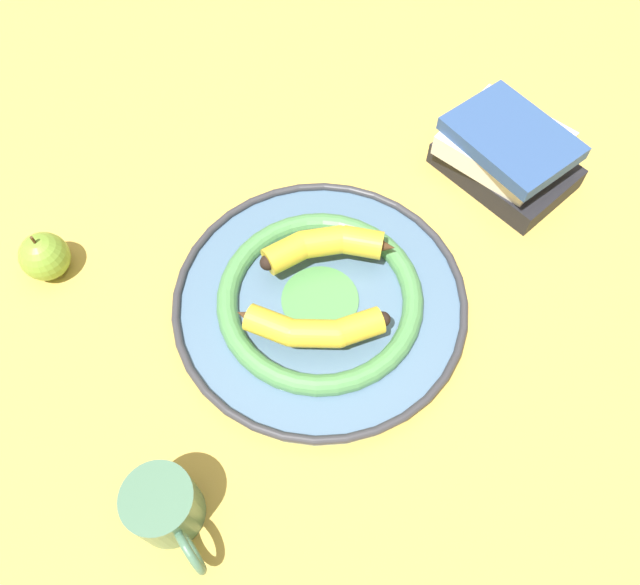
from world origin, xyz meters
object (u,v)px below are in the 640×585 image
(book_stack, at_px, (505,152))
(decorative_bowl, at_px, (320,301))
(banana_a, at_px, (326,245))
(coffee_mug, at_px, (165,508))
(banana_b, at_px, (312,329))
(apple, at_px, (45,256))

(book_stack, bearing_deg, decorative_bowl, 85.27)
(decorative_bowl, relative_size, banana_a, 2.12)
(coffee_mug, bearing_deg, banana_b, 106.90)
(decorative_bowl, height_order, banana_b, banana_b)
(book_stack, bearing_deg, banana_b, 90.76)
(banana_b, bearing_deg, apple, 162.96)
(banana_b, xyz_separation_m, coffee_mug, (0.19, 0.18, -0.01))
(coffee_mug, bearing_deg, decorative_bowl, 112.11)
(book_stack, distance_m, apple, 0.67)
(coffee_mug, distance_m, apple, 0.39)
(banana_b, relative_size, coffee_mug, 1.66)
(banana_a, bearing_deg, coffee_mug, 52.20)
(decorative_bowl, xyz_separation_m, book_stack, (-0.31, -0.19, 0.03))
(decorative_bowl, height_order, banana_a, banana_a)
(decorative_bowl, relative_size, banana_b, 2.02)
(banana_b, bearing_deg, banana_a, 82.96)
(coffee_mug, bearing_deg, apple, 175.96)
(decorative_bowl, height_order, apple, apple)
(decorative_bowl, bearing_deg, banana_b, 71.84)
(banana_a, xyz_separation_m, coffee_mug, (0.23, 0.30, -0.02))
(apple, bearing_deg, decorative_bowl, 161.59)
(banana_a, relative_size, apple, 2.35)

